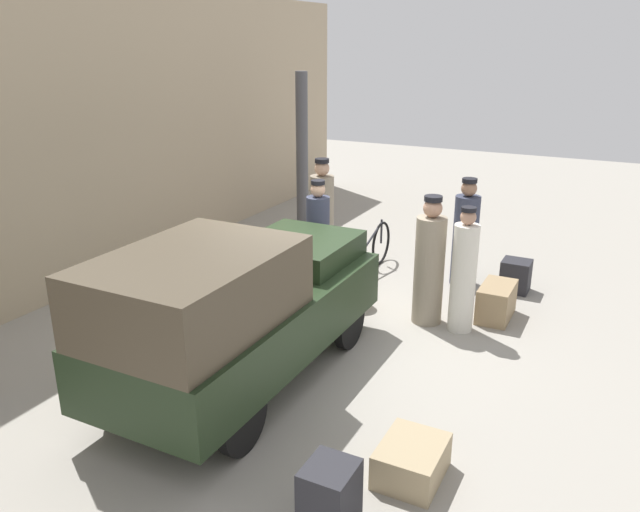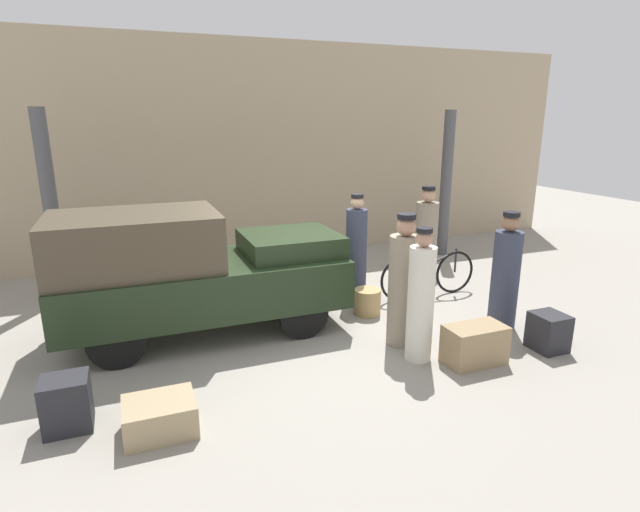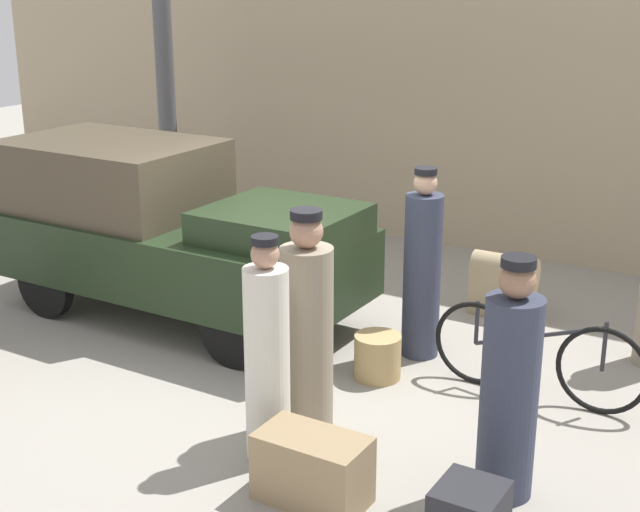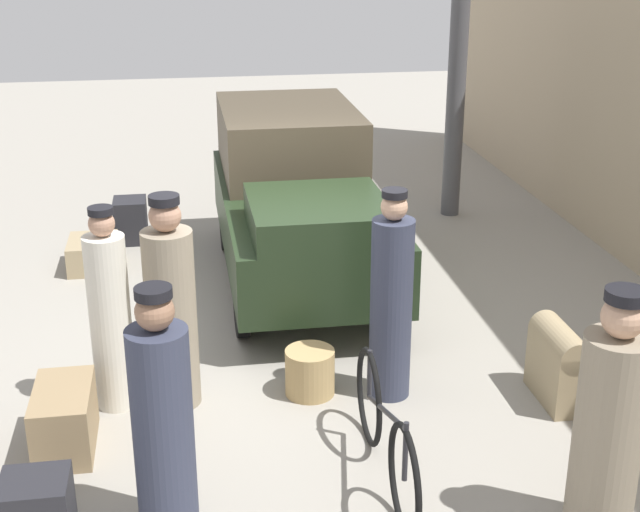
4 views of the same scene
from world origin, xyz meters
The scene contains 16 objects.
ground_plane centered at (0.00, 0.00, 0.00)m, with size 30.00×30.00×0.00m, color gray.
station_building_facade centered at (0.00, 4.08, 2.25)m, with size 16.00×0.15×4.50m.
canopy_pillar_right centered at (4.05, 2.57, 1.55)m, with size 0.24×0.24×3.11m.
truck centered at (-1.68, 0.25, 0.94)m, with size 3.84×1.61×1.76m.
bicycle centered at (2.21, 0.33, 0.38)m, with size 1.81×0.04×0.79m.
wicker_basket centered at (0.91, 0.00, 0.20)m, with size 0.41×0.41×0.40m.
porter_standing_middle centered at (0.87, -1.10, 0.81)m, with size 0.40×0.40×1.77m.
porter_with_bicycle centered at (2.95, 1.57, 0.76)m, with size 0.43×0.43×1.69m.
conductor_in_dark_uniform centered at (2.48, -1.16, 0.77)m, with size 0.39×0.39×1.70m.
porter_lifting_near_truck centered at (1.01, 0.65, 0.82)m, with size 0.34×0.34×1.77m.
porter_carrying_trunk centered at (0.83, -1.58, 0.78)m, with size 0.33×0.33×1.69m.
suitcase_black_upright centered at (-2.31, -1.99, 0.17)m, with size 0.67×0.53×0.33m.
suitcase_small_leather centered at (1.42, -1.92, 0.24)m, with size 0.74×0.42×0.48m.
trunk_umber_medium centered at (2.55, -1.97, 0.25)m, with size 0.40×0.42×0.49m.
suitcase_tan_flat centered at (1.34, 1.98, 0.35)m, with size 0.67×0.28×0.66m.
trunk_large_brown centered at (-3.14, -1.60, 0.27)m, with size 0.44×0.39×0.53m.
Camera 1 is at (-6.76, -3.37, 3.68)m, focal length 35.00 mm.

